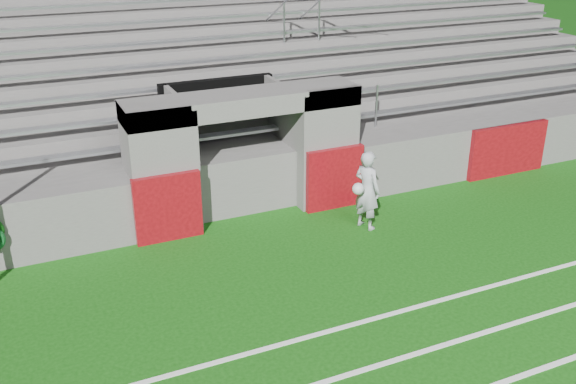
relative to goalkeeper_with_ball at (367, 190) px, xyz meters
name	(u,v)px	position (x,y,z in m)	size (l,w,h in m)	color
ground	(321,293)	(-1.93, -1.85, -0.82)	(90.00, 90.00, 0.00)	#0F450B
stadium_structure	(184,94)	(-1.93, 6.12, 0.67)	(26.00, 8.48, 5.42)	#575553
goalkeeper_with_ball	(367,190)	(0.00, 0.00, 0.00)	(0.69, 0.69, 1.63)	#9EA1A7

